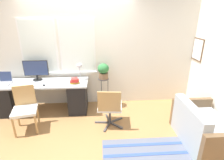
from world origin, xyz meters
The scene contains 16 objects.
ground_plane centered at (0.00, 0.00, 0.00)m, with size 14.00×14.00×0.00m, color #9E7042.
wall_back_with_window centered at (-0.02, 0.72, 1.35)m, with size 9.00×0.12×2.70m.
wall_right_with_picture centered at (2.77, 0.00, 1.35)m, with size 0.08×9.00×2.70m.
desk centered at (-0.85, 0.32, 0.39)m, with size 2.06×0.64×0.72m.
laptop centered at (-1.63, 0.33, 0.78)m, with size 0.28×0.27×0.26m.
monitor centered at (-0.98, 0.50, 0.97)m, with size 0.54×0.20×0.46m.
keyboard centered at (-0.99, 0.15, 0.73)m, with size 0.36×0.15×0.02m.
mouse centered at (-0.74, 0.13, 0.74)m, with size 0.04×0.07×0.03m.
desk_lamp centered at (0.00, 0.47, 1.02)m, with size 0.14×0.14×0.39m.
book_stack centered at (-0.10, 0.24, 0.78)m, with size 0.21×0.19×0.12m.
desk_chair_wooden centered at (-1.00, -0.32, 0.47)m, with size 0.51×0.52×0.86m.
office_chair_swivel centered at (0.64, -0.35, 0.44)m, with size 0.60×0.61×0.84m.
couch_loveseat centered at (2.25, -0.95, 0.26)m, with size 0.79×1.18×0.73m.
plant_stand centered at (0.54, 0.45, 0.63)m, with size 0.24×0.24×0.74m.
potted_plant centered at (0.54, 0.45, 0.93)m, with size 0.26×0.26×0.36m.
floor_rug_striped centered at (1.21, -1.19, 0.00)m, with size 1.47×0.79×0.01m.
Camera 1 is at (0.48, -3.38, 2.17)m, focal length 28.00 mm.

